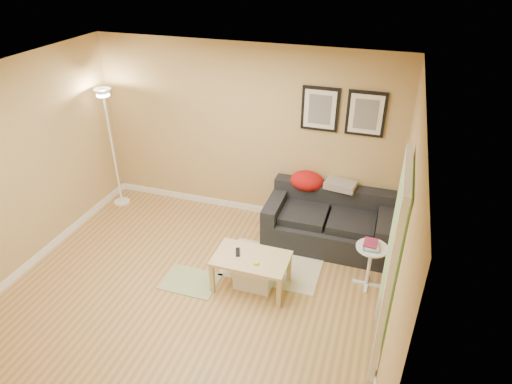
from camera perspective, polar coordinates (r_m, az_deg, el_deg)
floor at (r=5.58m, az=-8.29°, el=-12.71°), size 4.50×4.50×0.00m
ceiling at (r=4.29m, az=-10.88°, el=13.79°), size 4.50×4.50×0.00m
wall_back at (r=6.44m, az=-1.50°, el=7.58°), size 4.50×0.00×4.50m
wall_front at (r=3.56m, az=-24.42°, el=-17.28°), size 4.50×0.00×4.50m
wall_left at (r=6.09m, az=-28.71°, el=2.30°), size 0.00×4.00×4.00m
wall_right at (r=4.38m, az=18.12°, el=-5.93°), size 0.00×4.00×4.00m
baseboard_back at (r=7.01m, az=-1.40°, el=-1.94°), size 4.50×0.02×0.10m
baseboard_left at (r=6.69m, az=-26.06°, el=-7.20°), size 0.02×4.00×0.10m
baseboard_right at (r=5.18m, az=15.76°, el=-17.19°), size 0.02×4.00×0.10m
sofa at (r=6.19m, az=9.32°, el=-3.60°), size 1.70×0.90×0.75m
red_throw at (r=6.29m, az=6.61°, el=1.45°), size 0.48×0.36×0.28m
plaid_throw at (r=6.24m, az=10.89°, el=0.91°), size 0.45×0.32×0.10m
framed_print_left at (r=5.99m, az=8.32°, el=10.61°), size 0.50×0.04×0.60m
framed_print_right at (r=5.93m, az=14.10°, el=9.81°), size 0.50×0.04×0.60m
area_rug at (r=5.91m, az=2.23°, el=-9.41°), size 1.25×0.85×0.01m
green_runner at (r=5.72m, az=-8.52°, el=-11.39°), size 0.70×0.50×0.01m
coffee_table at (r=5.46m, az=-0.61°, el=-10.32°), size 1.02×0.77×0.45m
remote_control at (r=5.38m, az=-2.38°, el=-7.80°), size 0.10×0.17×0.02m
tape_roll at (r=5.21m, az=-0.01°, el=-9.19°), size 0.07×0.07×0.03m
storage_bin at (r=5.53m, az=-0.23°, el=-10.76°), size 0.47×0.35×0.29m
side_table at (r=5.61m, az=14.46°, el=-9.29°), size 0.38×0.38×0.58m
book_stack at (r=5.41m, az=14.70°, el=-6.62°), size 0.19×0.24×0.07m
floor_lamp at (r=7.14m, az=-18.04°, el=4.91°), size 0.25×0.25×1.91m
doorway at (r=4.42m, az=16.84°, el=-9.83°), size 0.12×1.01×2.13m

